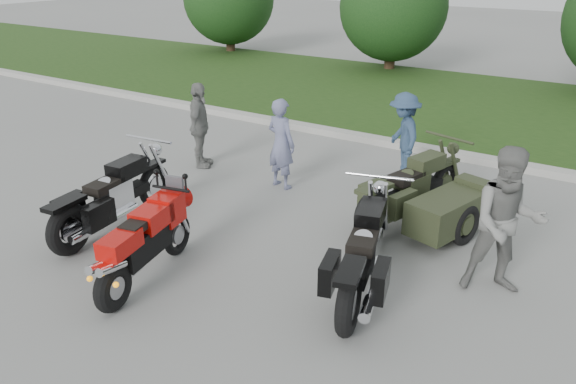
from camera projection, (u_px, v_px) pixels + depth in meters
The scene contains 12 objects.
ground at pixel (197, 260), 7.71m from camera, with size 80.00×80.00×0.00m, color gray.
curb at pixel (379, 141), 12.32m from camera, with size 60.00×0.30×0.15m, color #B2B0A8.
grass_strip at pixel (441, 102), 15.52m from camera, with size 60.00×8.00×0.14m, color #34531C.
tree_mid_left at pixel (393, 7), 18.76m from camera, with size 3.60×3.60×4.00m.
sportbike_red at pixel (144, 242), 7.00m from camera, with size 0.65×2.02×0.97m.
cruiser_left at pixel (110, 200), 8.34m from camera, with size 0.58×2.56×0.98m.
cruiser_right at pixel (363, 257), 6.77m from camera, with size 0.92×2.53×0.99m.
cruiser_sidecar at pixel (432, 203), 8.35m from camera, with size 1.64×2.49×0.98m.
person_stripe at pixel (281, 144), 9.81m from camera, with size 0.59×0.39×1.61m, color slate.
person_grey at pixel (507, 222), 6.67m from camera, with size 0.91×0.71×1.87m, color gray.
person_denim at pixel (403, 136), 10.22m from camera, with size 1.04×0.60×1.60m, color #314A69.
person_back at pixel (200, 126), 10.75m from camera, with size 0.97×0.40×1.65m, color gray.
Camera 1 is at (4.69, -4.97, 3.91)m, focal length 35.00 mm.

